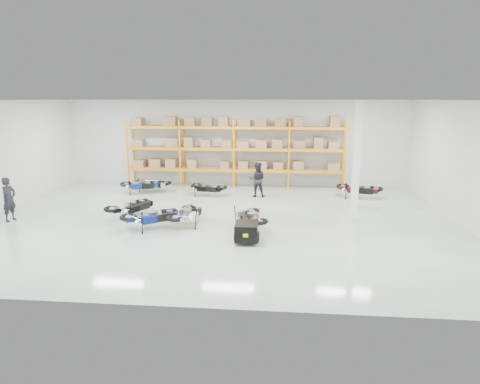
# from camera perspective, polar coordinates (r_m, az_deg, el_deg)

# --- Properties ---
(room) EXTENTS (18.00, 18.00, 18.00)m
(room) POSITION_cam_1_polar(r_m,az_deg,el_deg) (15.96, -3.19, 4.03)
(room) COLOR silver
(room) RESTS_ON ground
(pallet_rack) EXTENTS (11.28, 0.98, 3.62)m
(pallet_rack) POSITION_cam_1_polar(r_m,az_deg,el_deg) (22.31, -0.72, 6.44)
(pallet_rack) COLOR orange
(pallet_rack) RESTS_ON ground
(structural_column) EXTENTS (0.25, 0.25, 4.50)m
(structural_column) POSITION_cam_1_polar(r_m,az_deg,el_deg) (16.52, 15.26, 3.89)
(structural_column) COLOR white
(structural_column) RESTS_ON ground
(moto_blue_centre) EXTENTS (2.03, 1.82, 1.20)m
(moto_blue_centre) POSITION_cam_1_polar(r_m,az_deg,el_deg) (15.55, -11.71, -2.78)
(moto_blue_centre) COLOR #081652
(moto_blue_centre) RESTS_ON ground
(moto_silver_left) EXTENTS (1.11, 1.86, 1.13)m
(moto_silver_left) POSITION_cam_1_polar(r_m,az_deg,el_deg) (15.76, -6.99, -2.52)
(moto_silver_left) COLOR silver
(moto_silver_left) RESTS_ON ground
(moto_black_far_left) EXTENTS (1.68, 2.05, 1.19)m
(moto_black_far_left) POSITION_cam_1_polar(r_m,az_deg,el_deg) (17.17, -14.28, -1.49)
(moto_black_far_left) COLOR black
(moto_black_far_left) RESTS_ON ground
(moto_touring_right) EXTENTS (1.25, 1.85, 1.10)m
(moto_touring_right) POSITION_cam_1_polar(r_m,az_deg,el_deg) (15.30, 1.37, -2.95)
(moto_touring_right) COLOR black
(moto_touring_right) RESTS_ON ground
(trailer) EXTENTS (0.81, 1.54, 0.64)m
(trailer) POSITION_cam_1_polar(r_m,az_deg,el_deg) (13.81, 0.89, -5.26)
(trailer) COLOR black
(trailer) RESTS_ON ground
(moto_back_a) EXTENTS (1.91, 1.28, 1.13)m
(moto_back_a) POSITION_cam_1_polar(r_m,az_deg,el_deg) (21.47, -13.08, 1.24)
(moto_back_a) COLOR navy
(moto_back_a) RESTS_ON ground
(moto_back_b) EXTENTS (1.74, 1.03, 1.07)m
(moto_back_b) POSITION_cam_1_polar(r_m,az_deg,el_deg) (21.82, -11.73, 1.39)
(moto_back_b) COLOR #B9BEC4
(moto_back_b) RESTS_ON ground
(moto_back_c) EXTENTS (1.76, 1.20, 1.04)m
(moto_back_c) POSITION_cam_1_polar(r_m,az_deg,el_deg) (20.48, -4.40, 0.87)
(moto_back_c) COLOR black
(moto_back_c) RESTS_ON ground
(moto_back_d) EXTENTS (2.01, 1.37, 1.19)m
(moto_back_d) POSITION_cam_1_polar(r_m,az_deg,el_deg) (20.62, 15.56, 0.72)
(moto_back_d) COLOR #3D0C14
(moto_back_d) RESTS_ON ground
(person_left) EXTENTS (0.50, 0.67, 1.68)m
(person_left) POSITION_cam_1_polar(r_m,az_deg,el_deg) (18.33, -28.44, -0.86)
(person_left) COLOR black
(person_left) RESTS_ON ground
(person_back) EXTENTS (0.80, 0.63, 1.64)m
(person_back) POSITION_cam_1_polar(r_m,az_deg,el_deg) (20.17, 2.30, 1.67)
(person_back) COLOR black
(person_back) RESTS_ON ground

